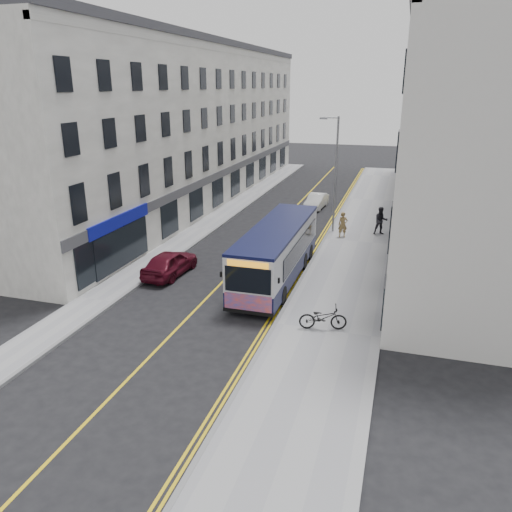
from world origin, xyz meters
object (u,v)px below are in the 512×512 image
Objects in this scene: pedestrian_near at (343,225)px; streetlamp at (335,171)px; car_white at (316,201)px; car_maroon at (170,263)px; bicycle at (323,318)px; pedestrian_far at (381,221)px; city_bus at (277,251)px.

streetlamp is at bearing 109.39° from pedestrian_near.
streetlamp reaches higher than pedestrian_near.
car_maroon is at bearing -100.57° from car_white.
streetlamp is at bearing -6.52° from bicycle.
bicycle is 1.05× the size of pedestrian_far.
pedestrian_far is (1.46, 15.32, 0.43)m from bicycle.
bicycle is 0.54× the size of car_white.
city_bus reaches higher than bicycle.
pedestrian_far is at bearing 64.37° from city_bus.
bicycle is at bearing -57.42° from city_bus.
car_white is 0.91× the size of car_maroon.
bicycle is at bearing -102.46° from pedestrian_near.
pedestrian_near is at bearing -63.55° from car_white.
pedestrian_near reaches higher than bicycle.
streetlamp is 0.78× the size of city_bus.
pedestrian_far is at bearing 2.91° from streetlamp.
pedestrian_far is at bearing 14.14° from pedestrian_near.
pedestrian_far reaches higher than bicycle.
city_bus is 5.37× the size of pedestrian_far.
city_bus is 2.50× the size of car_maroon.
streetlamp is 13.64m from car_maroon.
pedestrian_far reaches higher than pedestrian_near.
pedestrian_near is (0.91, -1.26, -3.40)m from streetlamp.
pedestrian_near reaches higher than car_maroon.
city_bus is at bearing -131.31° from pedestrian_far.
streetlamp is at bearing -66.51° from car_white.
pedestrian_near is 0.90× the size of pedestrian_far.
pedestrian_far is 0.47× the size of car_maroon.
car_white is at bearing 108.69° from streetlamp.
city_bus reaches higher than car_white.
bicycle is 0.49× the size of car_maroon.
pedestrian_far reaches higher than car_white.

